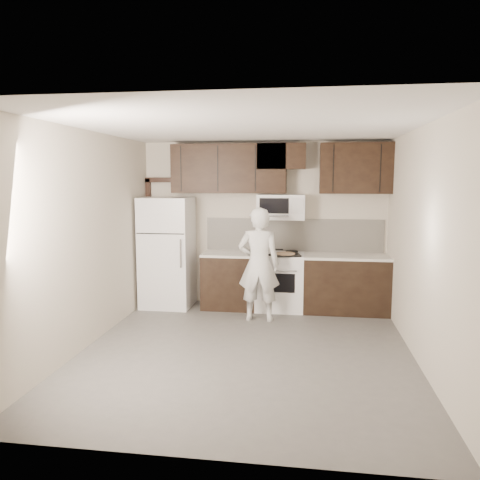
% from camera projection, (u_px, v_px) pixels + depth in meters
% --- Properties ---
extents(floor, '(4.50, 4.50, 0.00)m').
position_uv_depth(floor, '(246.00, 351.00, 5.73)').
color(floor, '#565450').
rests_on(floor, ground).
extents(back_wall, '(4.00, 0.00, 4.00)m').
position_uv_depth(back_wall, '(263.00, 224.00, 7.76)').
color(back_wall, beige).
rests_on(back_wall, ground).
extents(ceiling, '(4.50, 4.50, 0.00)m').
position_uv_depth(ceiling, '(246.00, 126.00, 5.38)').
color(ceiling, white).
rests_on(ceiling, back_wall).
extents(counter_run, '(2.95, 0.64, 0.91)m').
position_uv_depth(counter_run, '(299.00, 282.00, 7.49)').
color(counter_run, black).
rests_on(counter_run, floor).
extents(stove, '(0.76, 0.66, 0.94)m').
position_uv_depth(stove, '(280.00, 281.00, 7.53)').
color(stove, white).
rests_on(stove, floor).
extents(backsplash, '(2.90, 0.02, 0.54)m').
position_uv_depth(backsplash, '(293.00, 235.00, 7.70)').
color(backsplash, beige).
rests_on(backsplash, counter_run).
extents(upper_cabinets, '(3.48, 0.35, 0.78)m').
position_uv_depth(upper_cabinets, '(276.00, 167.00, 7.44)').
color(upper_cabinets, black).
rests_on(upper_cabinets, back_wall).
extents(microwave, '(0.76, 0.42, 0.40)m').
position_uv_depth(microwave, '(281.00, 207.00, 7.49)').
color(microwave, white).
rests_on(microwave, upper_cabinets).
extents(refrigerator, '(0.80, 0.76, 1.80)m').
position_uv_depth(refrigerator, '(167.00, 252.00, 7.68)').
color(refrigerator, white).
rests_on(refrigerator, floor).
extents(door_trim, '(0.50, 0.08, 2.12)m').
position_uv_depth(door_trim, '(152.00, 229.00, 8.00)').
color(door_trim, black).
rests_on(door_trim, floor).
extents(saucepan, '(0.33, 0.19, 0.18)m').
position_uv_depth(saucepan, '(268.00, 250.00, 7.34)').
color(saucepan, silver).
rests_on(saucepan, stove).
extents(baking_tray, '(0.50, 0.42, 0.02)m').
position_uv_depth(baking_tray, '(286.00, 255.00, 7.28)').
color(baking_tray, black).
rests_on(baking_tray, counter_run).
extents(pizza, '(0.35, 0.35, 0.02)m').
position_uv_depth(pizza, '(286.00, 254.00, 7.28)').
color(pizza, tan).
rests_on(pizza, baking_tray).
extents(person, '(0.63, 0.42, 1.69)m').
position_uv_depth(person, '(259.00, 264.00, 6.90)').
color(person, white).
rests_on(person, floor).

